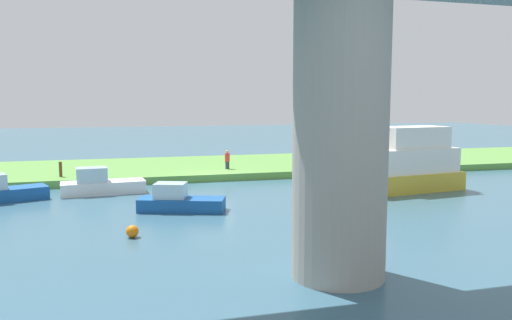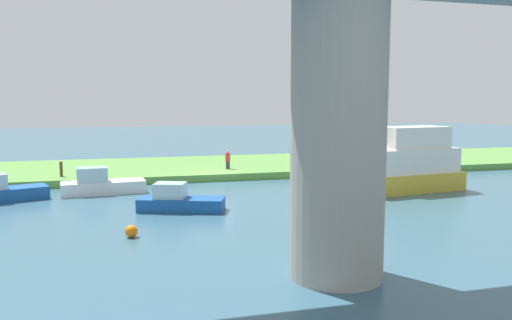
{
  "view_description": "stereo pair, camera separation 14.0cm",
  "coord_description": "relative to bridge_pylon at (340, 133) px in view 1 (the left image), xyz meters",
  "views": [
    {
      "loc": [
        6.54,
        33.38,
        5.39
      ],
      "look_at": [
        -1.46,
        5.0,
        2.0
      ],
      "focal_mm": 35.63,
      "sensor_mm": 36.0,
      "label": 1
    },
    {
      "loc": [
        6.4,
        33.42,
        5.39
      ],
      "look_at": [
        -1.46,
        5.0,
        2.0
      ],
      "focal_mm": 35.63,
      "sensor_mm": 36.0,
      "label": 2
    }
  ],
  "objects": [
    {
      "name": "ground_plane",
      "position": [
        0.03,
        -19.4,
        -4.45
      ],
      "size": [
        160.0,
        160.0,
        0.0
      ],
      "primitive_type": "plane",
      "color": "#386075"
    },
    {
      "name": "grassy_bank",
      "position": [
        0.03,
        -25.4,
        -4.2
      ],
      "size": [
        80.0,
        12.0,
        0.5
      ],
      "primitive_type": "cube",
      "color": "#5B9342",
      "rests_on": "ground"
    },
    {
      "name": "bridge_pylon",
      "position": [
        0.0,
        0.0,
        0.0
      ],
      "size": [
        2.87,
        2.87,
        8.9
      ],
      "primitive_type": "cylinder",
      "color": "#9E998E",
      "rests_on": "ground"
    },
    {
      "name": "mooring_post",
      "position": [
        9.97,
        -21.19,
        -3.46
      ],
      "size": [
        0.2,
        0.2,
        0.98
      ],
      "primitive_type": "cylinder",
      "color": "brown",
      "rests_on": "grassy_bank"
    },
    {
      "name": "motorboat_white",
      "position": [
        3.54,
        -10.87,
        -3.95
      ],
      "size": [
        4.46,
        2.79,
        1.4
      ],
      "color": "#195199",
      "rests_on": "ground"
    },
    {
      "name": "motorboat_red",
      "position": [
        7.39,
        -16.86,
        -3.88
      ],
      "size": [
        4.88,
        2.08,
        1.59
      ],
      "color": "white",
      "rests_on": "ground"
    },
    {
      "name": "pontoon_yellow",
      "position": [
        -10.14,
        -12.98,
        -2.87
      ],
      "size": [
        8.64,
        3.86,
        4.26
      ],
      "color": "gold",
      "rests_on": "ground"
    },
    {
      "name": "marker_buoy",
      "position": [
        5.96,
        -6.38,
        -4.2
      ],
      "size": [
        0.5,
        0.5,
        0.5
      ],
      "primitive_type": "sphere",
      "color": "orange",
      "rests_on": "ground"
    },
    {
      "name": "person_on_bank",
      "position": [
        -1.4,
        -22.04,
        -3.25
      ],
      "size": [
        0.4,
        0.4,
        1.39
      ],
      "color": "#2D334C",
      "rests_on": "grassy_bank"
    }
  ]
}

